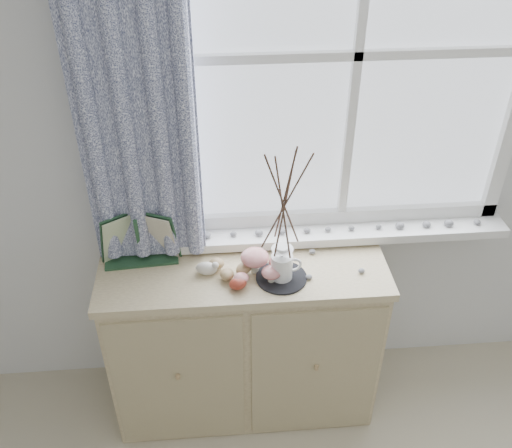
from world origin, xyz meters
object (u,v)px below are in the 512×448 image
botanical_book (138,242)px  twig_pitcher (284,200)px  toadstool_cluster (263,263)px  sideboard (244,338)px

botanical_book → twig_pitcher: twig_pitcher is taller
botanical_book → toadstool_cluster: botanical_book is taller
sideboard → botanical_book: 0.69m
botanical_book → toadstool_cluster: (0.50, -0.11, -0.06)m
sideboard → toadstool_cluster: size_ratio=5.09×
sideboard → twig_pitcher: 0.82m
sideboard → twig_pitcher: (0.15, -0.08, 0.80)m
toadstool_cluster → twig_pitcher: twig_pitcher is taller
sideboard → botanical_book: (-0.42, 0.05, 0.55)m
toadstool_cluster → twig_pitcher: bearing=-19.0°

